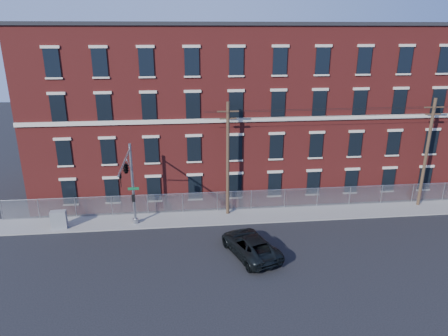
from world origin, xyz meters
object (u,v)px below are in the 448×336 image
at_px(traffic_signal_mast, 128,174).
at_px(utility_cabinet, 59,220).
at_px(utility_pole_near, 228,158).
at_px(pickup_truck, 250,245).

height_order(traffic_signal_mast, utility_cabinet, traffic_signal_mast).
bearing_deg(utility_pole_near, utility_cabinet, -174.35).
bearing_deg(utility_pole_near, traffic_signal_mast, -156.86).
bearing_deg(utility_cabinet, traffic_signal_mast, -22.50).
distance_m(traffic_signal_mast, utility_pole_near, 8.70).
bearing_deg(traffic_signal_mast, pickup_truck, -21.66).
xyz_separation_m(traffic_signal_mast, utility_pole_near, (8.00, 3.42, -0.05)).
bearing_deg(pickup_truck, utility_pole_near, -102.36).
distance_m(utility_pole_near, utility_cabinet, 14.89).
xyz_separation_m(pickup_truck, utility_cabinet, (-15.00, 5.54, 0.10)).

